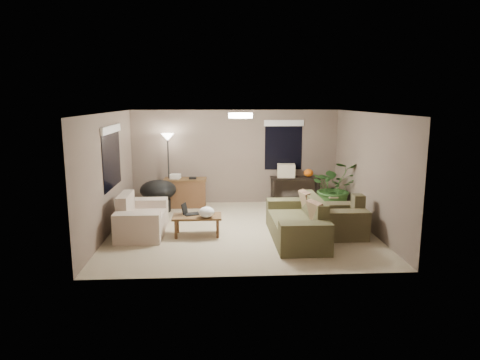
{
  "coord_description": "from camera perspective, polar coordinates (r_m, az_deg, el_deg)",
  "views": [
    {
      "loc": [
        -0.52,
        -8.88,
        2.76
      ],
      "look_at": [
        0.0,
        0.2,
        1.05
      ],
      "focal_mm": 32.0,
      "sensor_mm": 36.0,
      "label": 1
    }
  ],
  "objects": [
    {
      "name": "houseplant",
      "position": [
        10.74,
        12.53,
        -1.68
      ],
      "size": [
        1.19,
        1.32,
        1.03
      ],
      "primitive_type": "imported",
      "color": "#2D5923",
      "rests_on": "ground"
    },
    {
      "name": "main_sofa",
      "position": [
        8.71,
        7.76,
        -5.9
      ],
      "size": [
        0.95,
        2.2,
        0.85
      ],
      "color": "brown",
      "rests_on": "ground"
    },
    {
      "name": "ceiling_fixture",
      "position": [
        8.9,
        0.07,
        8.59
      ],
      "size": [
        0.5,
        0.5,
        0.1
      ],
      "primitive_type": "cylinder",
      "color": "white",
      "rests_on": "room_shell"
    },
    {
      "name": "papasan_chair",
      "position": [
        10.86,
        -10.84,
        -1.75
      ],
      "size": [
        1.19,
        1.19,
        0.8
      ],
      "color": "black",
      "rests_on": "ground"
    },
    {
      "name": "plastic_bag",
      "position": [
        8.66,
        -4.48,
        -4.3
      ],
      "size": [
        0.36,
        0.34,
        0.22
      ],
      "primitive_type": "ellipsoid",
      "rotation": [
        0.0,
        0.0,
        -0.19
      ],
      "color": "white",
      "rests_on": "coffee_table"
    },
    {
      "name": "desk",
      "position": [
        11.24,
        -7.29,
        -1.67
      ],
      "size": [
        1.1,
        0.5,
        0.75
      ],
      "color": "brown",
      "rests_on": "ground"
    },
    {
      "name": "loveseat",
      "position": [
        9.2,
        -13.08,
        -5.16
      ],
      "size": [
        0.9,
        1.6,
        0.85
      ],
      "color": "beige",
      "rests_on": "ground"
    },
    {
      "name": "coffee_table",
      "position": [
        8.86,
        -5.75,
        -5.13
      ],
      "size": [
        1.0,
        0.55,
        0.42
      ],
      "color": "brown",
      "rests_on": "ground"
    },
    {
      "name": "armchair",
      "position": [
        9.09,
        13.26,
        -5.35
      ],
      "size": [
        0.95,
        1.0,
        0.85
      ],
      "color": "brown",
      "rests_on": "ground"
    },
    {
      "name": "cardboard_box",
      "position": [
        11.34,
        6.16,
        1.25
      ],
      "size": [
        0.49,
        0.39,
        0.34
      ],
      "primitive_type": "cube",
      "rotation": [
        0.0,
        0.0,
        -0.11
      ],
      "color": "beige",
      "rests_on": "console_table"
    },
    {
      "name": "desk_papers",
      "position": [
        11.16,
        -8.14,
        0.44
      ],
      "size": [
        0.68,
        0.28,
        0.12
      ],
      "color": "silver",
      "rests_on": "desk"
    },
    {
      "name": "laptop",
      "position": [
        8.93,
        -6.81,
        -4.21
      ],
      "size": [
        0.42,
        0.33,
        0.24
      ],
      "color": "black",
      "rests_on": "coffee_table"
    },
    {
      "name": "floor_lamp",
      "position": [
        11.16,
        -9.6,
        4.52
      ],
      "size": [
        0.32,
        0.32,
        1.91
      ],
      "color": "black",
      "rests_on": "ground"
    },
    {
      "name": "window_left",
      "position": [
        9.49,
        -16.76,
        4.3
      ],
      "size": [
        0.05,
        1.56,
        1.33
      ],
      "color": "black",
      "rests_on": "room_shell"
    },
    {
      "name": "window_back",
      "position": [
        11.54,
        5.84,
        5.76
      ],
      "size": [
        1.06,
        0.05,
        1.33
      ],
      "color": "black",
      "rests_on": "room_shell"
    },
    {
      "name": "cat_scratching_post",
      "position": [
        10.49,
        12.2,
        -3.64
      ],
      "size": [
        0.32,
        0.32,
        0.5
      ],
      "color": "tan",
      "rests_on": "ground"
    },
    {
      "name": "throw_pillows",
      "position": [
        8.67,
        9.48,
        -3.59
      ],
      "size": [
        0.35,
        1.39,
        0.47
      ],
      "color": "#8C7251",
      "rests_on": "main_sofa"
    },
    {
      "name": "console_table",
      "position": [
        11.47,
        7.34,
        -1.12
      ],
      "size": [
        1.3,
        0.4,
        0.75
      ],
      "color": "black",
      "rests_on": "ground"
    },
    {
      "name": "pumpkin",
      "position": [
        11.46,
        9.11,
        0.94
      ],
      "size": [
        0.25,
        0.25,
        0.21
      ],
      "primitive_type": "ellipsoid",
      "rotation": [
        0.0,
        0.0,
        -0.01
      ],
      "color": "orange",
      "rests_on": "console_table"
    },
    {
      "name": "room_shell",
      "position": [
        9.02,
        0.07,
        1.01
      ],
      "size": [
        5.5,
        5.5,
        5.5
      ],
      "color": "tan",
      "rests_on": "ground"
    }
  ]
}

